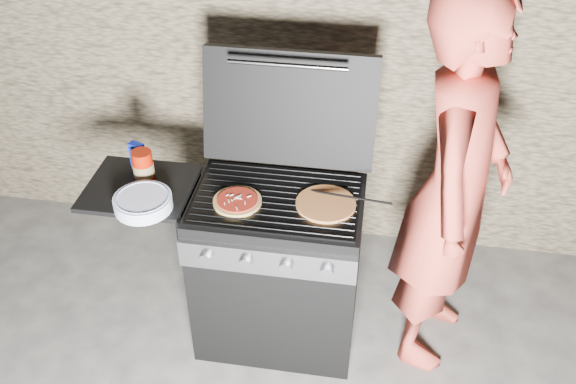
# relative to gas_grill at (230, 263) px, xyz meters

# --- Properties ---
(ground) EXTENTS (50.00, 50.00, 0.00)m
(ground) POSITION_rel_gas_grill_xyz_m (0.25, 0.00, -0.46)
(ground) COLOR #393837
(stone_wall) EXTENTS (8.00, 0.35, 1.80)m
(stone_wall) POSITION_rel_gas_grill_xyz_m (0.25, 1.05, 0.44)
(stone_wall) COLOR #7F6D51
(stone_wall) RESTS_ON ground
(gas_grill) EXTENTS (1.34, 0.79, 0.91)m
(gas_grill) POSITION_rel_gas_grill_xyz_m (0.00, 0.00, 0.00)
(gas_grill) COLOR black
(gas_grill) RESTS_ON ground
(pizza_topped) EXTENTS (0.28, 0.28, 0.03)m
(pizza_topped) POSITION_rel_gas_grill_xyz_m (0.08, -0.07, 0.47)
(pizza_topped) COLOR #E19048
(pizza_topped) RESTS_ON gas_grill
(pizza_plain) EXTENTS (0.31, 0.31, 0.01)m
(pizza_plain) POSITION_rel_gas_grill_xyz_m (0.48, -0.02, 0.46)
(pizza_plain) COLOR #E19F57
(pizza_plain) RESTS_ON gas_grill
(sauce_jar) EXTENTS (0.12, 0.12, 0.15)m
(sauce_jar) POSITION_rel_gas_grill_xyz_m (-0.41, 0.06, 0.52)
(sauce_jar) COLOR #991603
(sauce_jar) RESTS_ON gas_grill
(blue_carton) EXTENTS (0.08, 0.06, 0.15)m
(blue_carton) POSITION_rel_gas_grill_xyz_m (-0.46, 0.13, 0.52)
(blue_carton) COLOR #0C1C97
(blue_carton) RESTS_ON gas_grill
(plate_stack) EXTENTS (0.28, 0.28, 0.06)m
(plate_stack) POSITION_rel_gas_grill_xyz_m (-0.34, -0.16, 0.48)
(plate_stack) COLOR silver
(plate_stack) RESTS_ON gas_grill
(person) EXTENTS (0.62, 0.80, 1.94)m
(person) POSITION_rel_gas_grill_xyz_m (1.05, 0.10, 0.52)
(person) COLOR #BE4031
(person) RESTS_ON ground
(tongs) EXTENTS (0.38, 0.14, 0.08)m
(tongs) POSITION_rel_gas_grill_xyz_m (0.58, 0.00, 0.50)
(tongs) COLOR black
(tongs) RESTS_ON gas_grill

